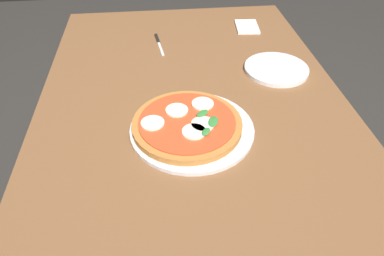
# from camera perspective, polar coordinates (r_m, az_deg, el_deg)

# --- Properties ---
(ground_plane) EXTENTS (6.00, 6.00, 0.00)m
(ground_plane) POSITION_cam_1_polar(r_m,az_deg,el_deg) (1.59, 0.40, -18.61)
(ground_plane) COLOR #2D2B28
(dining_table) EXTENTS (1.57, 0.94, 0.72)m
(dining_table) POSITION_cam_1_polar(r_m,az_deg,el_deg) (1.10, 0.55, -1.17)
(dining_table) COLOR brown
(dining_table) RESTS_ON ground_plane
(serving_tray) EXTENTS (0.34, 0.34, 0.01)m
(serving_tray) POSITION_cam_1_polar(r_m,az_deg,el_deg) (0.98, 0.00, -0.18)
(serving_tray) COLOR silver
(serving_tray) RESTS_ON dining_table
(pizza) EXTENTS (0.30, 0.30, 0.03)m
(pizza) POSITION_cam_1_polar(r_m,az_deg,el_deg) (0.97, -0.78, 0.69)
(pizza) COLOR #B27033
(pizza) RESTS_ON serving_tray
(plate_white) EXTENTS (0.22, 0.22, 0.01)m
(plate_white) POSITION_cam_1_polar(r_m,az_deg,el_deg) (1.27, 13.24, 9.11)
(plate_white) COLOR white
(plate_white) RESTS_ON dining_table
(napkin) EXTENTS (0.14, 0.10, 0.01)m
(napkin) POSITION_cam_1_polar(r_m,az_deg,el_deg) (1.57, 8.74, 15.62)
(napkin) COLOR white
(napkin) RESTS_ON dining_table
(knife) EXTENTS (0.18, 0.03, 0.01)m
(knife) POSITION_cam_1_polar(r_m,az_deg,el_deg) (1.44, -5.37, 13.49)
(knife) COLOR black
(knife) RESTS_ON dining_table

